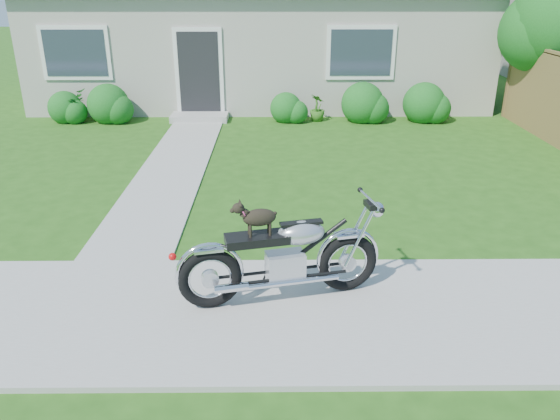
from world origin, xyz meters
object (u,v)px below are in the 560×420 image
Objects in this scene: house at (262,21)px; motorcycle_with_dog at (285,256)px; potted_plant_right at (317,108)px; potted_plant_left at (72,106)px.

house reaches higher than motorcycle_with_dog.
house is 4.16m from potted_plant_right.
potted_plant_left is at bearing 180.00° from potted_plant_right.
motorcycle_with_dog is (5.11, -8.31, 0.15)m from potted_plant_left.
potted_plant_right is (1.44, -3.44, -1.83)m from house.
potted_plant_left is (-4.62, -3.44, -1.77)m from house.
motorcycle_with_dog is at bearing -58.43° from potted_plant_left.
motorcycle_with_dog is (0.49, -11.76, -1.61)m from house.
house is at bearing 112.62° from potted_plant_right.
potted_plant_right is (6.05, 0.00, -0.06)m from potted_plant_left.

